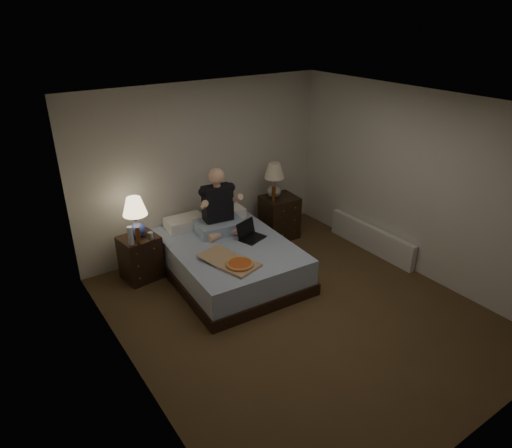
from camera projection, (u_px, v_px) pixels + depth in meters
floor at (297, 312)px, 5.62m from camera, size 4.00×4.50×0.00m
ceiling at (307, 107)px, 4.55m from camera, size 4.00×4.50×0.00m
wall_back at (204, 167)px, 6.76m from camera, size 4.00×0.00×2.50m
wall_front at (494, 325)px, 3.41m from camera, size 4.00×0.00×2.50m
wall_left at (128, 274)px, 4.06m from camera, size 0.00×4.50×2.50m
wall_right at (417, 185)px, 6.11m from camera, size 0.00×4.50×2.50m
bed at (229, 260)px, 6.28m from camera, size 1.62×2.09×0.50m
nightstand_left at (141, 257)px, 6.22m from camera, size 0.53×0.49×0.62m
nightstand_right at (279, 217)px, 7.34m from camera, size 0.56×0.51×0.69m
lamp_left at (136, 217)px, 5.98m from camera, size 0.41×0.41×0.56m
lamp_right at (274, 180)px, 7.08m from camera, size 0.38×0.38×0.56m
water_bottle at (131, 236)px, 5.84m from camera, size 0.07×0.07×0.25m
soda_can at (151, 236)px, 6.01m from camera, size 0.07×0.07×0.10m
beer_bottle_left at (138, 235)px, 5.88m from camera, size 0.06×0.06×0.23m
beer_bottle_right at (274, 194)px, 6.99m from camera, size 0.06×0.06×0.23m
person at (219, 201)px, 6.31m from camera, size 0.72×0.60×0.93m
laptop at (252, 231)px, 6.25m from camera, size 0.41×0.37×0.24m
pizza_box at (240, 265)px, 5.59m from camera, size 0.60×0.84×0.08m
radiator at (371, 239)px, 6.97m from camera, size 0.10×1.60×0.40m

